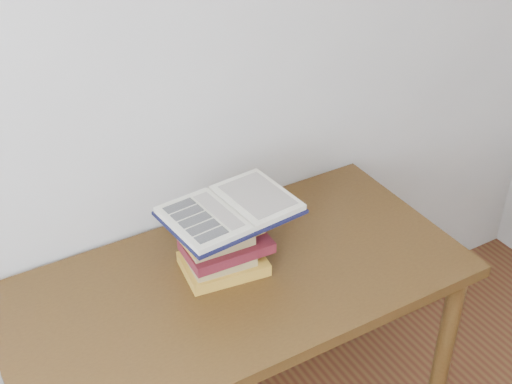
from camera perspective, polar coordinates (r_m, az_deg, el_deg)
desk at (r=2.21m, az=-1.58°, el=-8.82°), size 1.40×0.70×0.75m
book_stack at (r=2.12m, az=-2.86°, el=-4.09°), size 0.28×0.21×0.19m
open_book at (r=2.07m, az=-2.07°, el=-1.43°), size 0.40×0.29×0.03m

